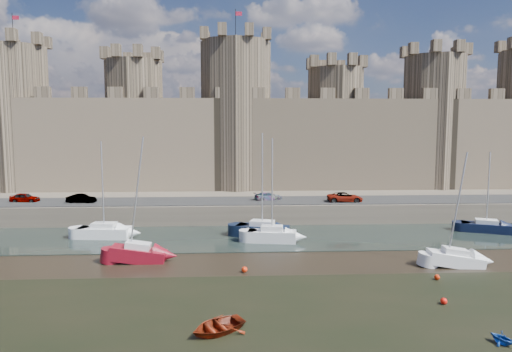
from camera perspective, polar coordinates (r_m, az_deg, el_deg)
The scene contains 20 objects.
ground at distance 28.06m, azimuth -6.14°, elevation -19.56°, with size 160.00×160.00×0.00m, color black.
water_channel at distance 50.74m, azimuth -4.58°, elevation -7.73°, with size 160.00×12.00×0.08m, color black.
quay at distance 85.96m, azimuth -3.86°, elevation -1.22°, with size 160.00×60.00×2.50m, color #4C443A.
road at distance 60.05m, azimuth -4.31°, elevation -3.12°, with size 160.00×7.00×0.10m, color black.
castle at distance 73.29m, azimuth -4.58°, elevation 5.69°, with size 108.50×11.00×29.00m.
car_0 at distance 66.11m, azimuth -26.93°, elevation -2.43°, with size 1.45×3.62×1.23m, color gray.
car_1 at distance 62.35m, azimuth -20.99°, elevation -2.66°, with size 1.26×3.62×1.19m, color gray.
car_2 at distance 60.67m, azimuth 1.54°, elevation -2.54°, with size 1.52×3.73×1.08m, color gray.
car_3 at distance 60.18m, azimuth 11.06°, elevation -2.64°, with size 2.11×4.58×1.27m, color gray.
sailboat_0 at distance 53.04m, azimuth -18.45°, elevation -6.55°, with size 5.84×2.72×10.59m.
sailboat_1 at distance 50.87m, azimuth 0.78°, elevation -6.70°, with size 6.13×3.92×11.47m.
sailboat_2 at distance 48.65m, azimuth 2.01°, elevation -7.32°, with size 5.33×2.78×10.96m.
sailboat_3 at distance 59.45m, azimuth 26.83°, elevation -5.64°, with size 5.69×3.96×9.30m.
sailboat_4 at distance 43.18m, azimuth -14.49°, elevation -9.31°, with size 4.87×1.91×11.38m.
sailboat_5 at distance 44.23m, azimuth 23.63°, elevation -9.38°, with size 4.83×2.26×10.08m.
dinghy_4 at distance 28.50m, azimuth -4.82°, elevation -18.33°, with size 2.47×0.72×3.46m, color maroon.
dinghy_5 at distance 30.48m, azimuth 28.45°, elevation -17.37°, with size 1.21×0.74×1.40m, color #164197.
buoy_1 at distance 39.11m, azimuth -1.45°, elevation -11.60°, with size 0.50×0.50×0.50m, color red.
buoy_3 at distance 40.00m, azimuth 21.69°, elevation -11.68°, with size 0.44×0.44×0.44m, color red.
buoy_5 at distance 35.00m, azimuth 22.43°, elevation -14.26°, with size 0.46×0.46×0.46m, color #F8150B.
Camera 1 is at (1.59, -25.26, 12.12)m, focal length 32.00 mm.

